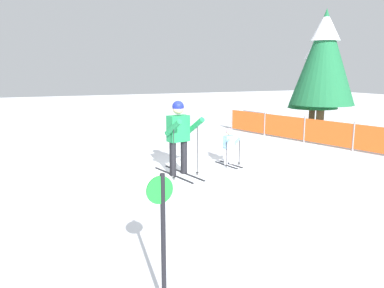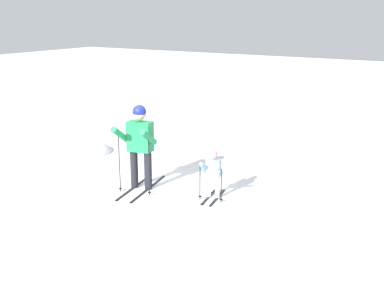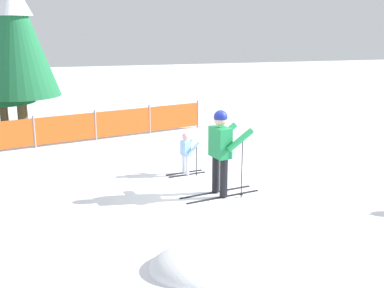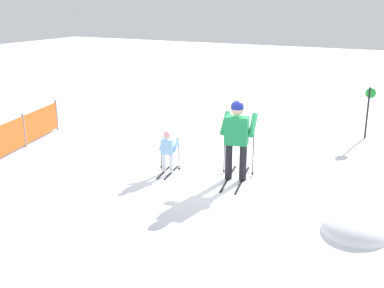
{
  "view_description": "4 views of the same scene",
  "coord_description": "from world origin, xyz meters",
  "px_view_note": "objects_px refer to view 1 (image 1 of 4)",
  "views": [
    {
      "loc": [
        8.03,
        -3.35,
        2.42
      ],
      "look_at": [
        -0.05,
        0.1,
        0.69
      ],
      "focal_mm": 35.0,
      "sensor_mm": 36.0,
      "label": 1
    },
    {
      "loc": [
        7.41,
        5.5,
        3.51
      ],
      "look_at": [
        -0.39,
        0.67,
        0.98
      ],
      "focal_mm": 45.0,
      "sensor_mm": 36.0,
      "label": 2
    },
    {
      "loc": [
        -2.92,
        -8.99,
        3.4
      ],
      "look_at": [
        -0.33,
        0.49,
        0.9
      ],
      "focal_mm": 45.0,
      "sensor_mm": 36.0,
      "label": 3
    },
    {
      "loc": [
        -9.02,
        -3.98,
        3.77
      ],
      "look_at": [
        -0.02,
        0.74,
        0.68
      ],
      "focal_mm": 45.0,
      "sensor_mm": 36.0,
      "label": 4
    }
  ],
  "objects_px": {
    "skier_adult": "(179,131)",
    "conifer_far": "(324,56)",
    "skier_child": "(229,144)",
    "conifer_near": "(315,71)",
    "trail_marker": "(162,227)",
    "safety_fence": "(305,129)"
  },
  "relations": [
    {
      "from": "conifer_near",
      "to": "safety_fence",
      "type": "bearing_deg",
      "value": -44.05
    },
    {
      "from": "skier_child",
      "to": "conifer_near",
      "type": "bearing_deg",
      "value": 113.62
    },
    {
      "from": "conifer_near",
      "to": "trail_marker",
      "type": "bearing_deg",
      "value": -46.56
    },
    {
      "from": "skier_child",
      "to": "safety_fence",
      "type": "distance_m",
      "value": 4.26
    },
    {
      "from": "safety_fence",
      "to": "conifer_far",
      "type": "relative_size",
      "value": 1.41
    },
    {
      "from": "safety_fence",
      "to": "skier_child",
      "type": "bearing_deg",
      "value": -65.63
    },
    {
      "from": "trail_marker",
      "to": "skier_adult",
      "type": "bearing_deg",
      "value": 156.95
    },
    {
      "from": "safety_fence",
      "to": "conifer_near",
      "type": "distance_m",
      "value": 4.34
    },
    {
      "from": "skier_adult",
      "to": "trail_marker",
      "type": "bearing_deg",
      "value": -35.01
    },
    {
      "from": "conifer_far",
      "to": "conifer_near",
      "type": "height_order",
      "value": "conifer_far"
    },
    {
      "from": "trail_marker",
      "to": "skier_child",
      "type": "bearing_deg",
      "value": 145.0
    },
    {
      "from": "conifer_far",
      "to": "skier_child",
      "type": "bearing_deg",
      "value": -58.69
    },
    {
      "from": "safety_fence",
      "to": "trail_marker",
      "type": "distance_m",
      "value": 10.0
    },
    {
      "from": "safety_fence",
      "to": "trail_marker",
      "type": "bearing_deg",
      "value": -47.54
    },
    {
      "from": "skier_adult",
      "to": "conifer_near",
      "type": "distance_m",
      "value": 9.53
    },
    {
      "from": "skier_adult",
      "to": "safety_fence",
      "type": "relative_size",
      "value": 0.25
    },
    {
      "from": "skier_adult",
      "to": "conifer_near",
      "type": "relative_size",
      "value": 0.45
    },
    {
      "from": "skier_adult",
      "to": "safety_fence",
      "type": "xyz_separation_m",
      "value": [
        -2.08,
        5.38,
        -0.59
      ]
    },
    {
      "from": "trail_marker",
      "to": "safety_fence",
      "type": "bearing_deg",
      "value": 132.46
    },
    {
      "from": "skier_child",
      "to": "conifer_far",
      "type": "distance_m",
      "value": 8.0
    },
    {
      "from": "skier_adult",
      "to": "conifer_far",
      "type": "height_order",
      "value": "conifer_far"
    },
    {
      "from": "conifer_near",
      "to": "conifer_far",
      "type": "bearing_deg",
      "value": -6.56
    }
  ]
}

